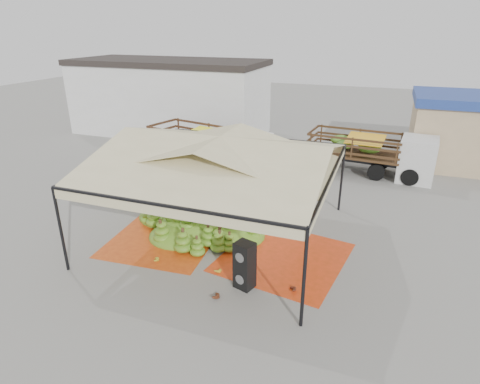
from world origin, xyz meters
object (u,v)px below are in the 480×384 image
(truck_right, at_px, (376,150))
(truck_left, at_px, (212,145))
(vendor, at_px, (243,178))
(banana_heap, at_px, (201,212))
(speaker_stack, at_px, (245,265))

(truck_right, bearing_deg, truck_left, -157.48)
(vendor, bearing_deg, truck_left, -41.21)
(banana_heap, relative_size, speaker_stack, 3.84)
(speaker_stack, height_order, truck_right, truck_right)
(vendor, relative_size, truck_left, 0.24)
(speaker_stack, relative_size, vendor, 0.88)
(banana_heap, distance_m, truck_right, 11.08)
(vendor, xyz_separation_m, truck_left, (-2.78, 2.74, 0.60))
(vendor, distance_m, truck_right, 7.93)
(banana_heap, distance_m, vendor, 3.77)
(vendor, bearing_deg, speaker_stack, 113.59)
(speaker_stack, distance_m, truck_left, 11.13)
(truck_left, relative_size, truck_right, 1.10)
(speaker_stack, relative_size, truck_left, 0.21)
(banana_heap, relative_size, truck_left, 0.81)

